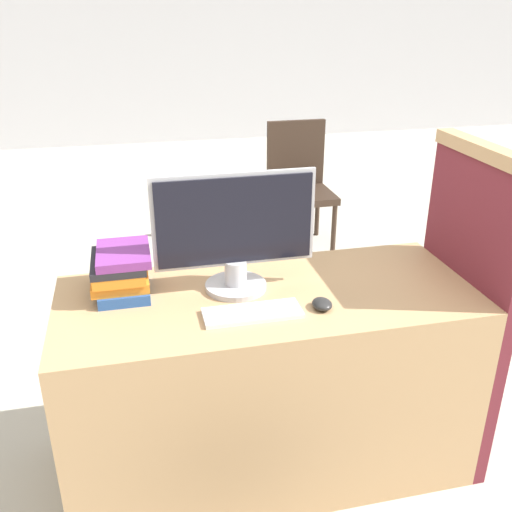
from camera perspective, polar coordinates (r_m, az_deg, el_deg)
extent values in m
cube|color=silver|center=(7.72, -10.34, 21.37)|extent=(12.00, 0.06, 2.80)
cube|color=tan|center=(2.25, 1.14, -12.45)|extent=(1.50, 0.64, 0.76)
cube|color=maroon|center=(2.39, 19.79, -5.24)|extent=(0.05, 0.58, 1.22)
cube|color=tan|center=(2.16, 22.15, 9.60)|extent=(0.07, 0.58, 0.05)
cylinder|color=#B7B7BC|center=(2.08, -2.03, -3.00)|extent=(0.22, 0.22, 0.02)
cylinder|color=#B7B7BC|center=(2.06, -2.05, -1.64)|extent=(0.08, 0.08, 0.09)
cube|color=#B7B7BC|center=(1.98, -2.16, 3.64)|extent=(0.57, 0.01, 0.34)
cube|color=black|center=(1.98, -2.14, 3.59)|extent=(0.55, 0.02, 0.31)
cube|color=white|center=(1.91, -0.37, -5.73)|extent=(0.33, 0.12, 0.02)
ellipsoid|color=#262626|center=(1.96, 6.62, -4.79)|extent=(0.07, 0.08, 0.03)
cube|color=#285199|center=(2.10, -13.08, -3.06)|extent=(0.18, 0.25, 0.04)
cube|color=orange|center=(2.08, -13.43, -2.26)|extent=(0.20, 0.21, 0.03)
cube|color=orange|center=(2.08, -13.56, -1.23)|extent=(0.18, 0.26, 0.04)
cube|color=#232328|center=(2.06, -13.62, -0.50)|extent=(0.19, 0.25, 0.03)
cube|color=#7A3384|center=(2.05, -13.13, 0.22)|extent=(0.18, 0.24, 0.03)
cylinder|color=#38281E|center=(4.11, 2.81, 2.24)|extent=(0.04, 0.04, 0.38)
cylinder|color=#38281E|center=(4.23, 7.78, 2.65)|extent=(0.04, 0.04, 0.38)
cylinder|color=#38281E|center=(4.46, 1.50, 4.01)|extent=(0.04, 0.04, 0.38)
cylinder|color=#38281E|center=(4.56, 6.14, 4.36)|extent=(0.04, 0.04, 0.38)
cube|color=#38281E|center=(4.26, 4.65, 6.08)|extent=(0.44, 0.44, 0.05)
cube|color=#38281E|center=(4.37, 3.98, 10.23)|extent=(0.44, 0.04, 0.49)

